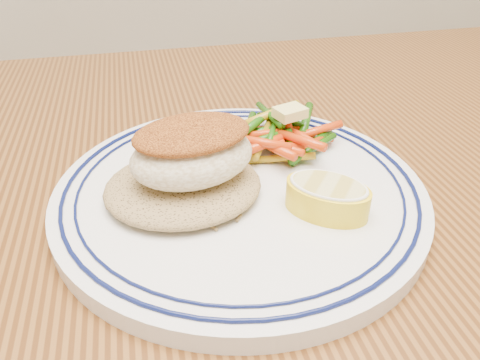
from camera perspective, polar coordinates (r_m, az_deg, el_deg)
name	(u,v)px	position (r m, az deg, el deg)	size (l,w,h in m)	color
dining_table	(269,321)	(0.41, 3.61, -16.83)	(1.50, 0.90, 0.75)	#4B280F
plate	(240,191)	(0.37, 0.00, -1.37)	(0.29, 0.29, 0.02)	silver
rice_pilaf	(183,183)	(0.35, -6.97, -0.35)	(0.12, 0.10, 0.02)	olive
fish_fillet	(192,151)	(0.34, -5.86, 3.59)	(0.10, 0.08, 0.05)	beige
vegetable_pile	(282,134)	(0.41, 5.12, 5.59)	(0.11, 0.11, 0.03)	#1B510A
butter_pat	(290,112)	(0.41, 6.12, 8.19)	(0.03, 0.02, 0.01)	#F3E377
lemon_wedge	(327,196)	(0.34, 10.60, -1.93)	(0.08, 0.08, 0.02)	yellow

